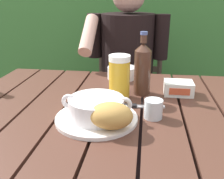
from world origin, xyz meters
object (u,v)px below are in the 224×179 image
object	(u,v)px
water_glass_small	(153,109)
table_knife	(136,106)
chair_near_diner	(128,93)
bread_roll	(111,116)
soup_bowl	(96,107)
diner_bowl	(121,73)
person_eating	(126,66)
beer_glass	(119,77)
serving_plate	(97,118)
butter_tub	(178,88)
beer_bottle	(142,68)

from	to	relation	value
water_glass_small	table_knife	xyz separation A→B (m)	(-0.06, 0.08, -0.03)
chair_near_diner	water_glass_small	bearing A→B (deg)	-81.16
bread_roll	water_glass_small	size ratio (longest dim) A/B	2.09
bread_roll	table_knife	world-z (taller)	bread_roll
soup_bowl	diner_bowl	bearing A→B (deg)	85.18
person_eating	bread_roll	world-z (taller)	person_eating
chair_near_diner	soup_bowl	size ratio (longest dim) A/B	4.02
beer_glass	diner_bowl	xyz separation A→B (m)	(-0.02, 0.25, -0.06)
water_glass_small	serving_plate	bearing A→B (deg)	-167.67
person_eating	butter_tub	world-z (taller)	person_eating
serving_plate	chair_near_diner	bearing A→B (deg)	87.80
butter_tub	diner_bowl	bearing A→B (deg)	144.76
person_eating	beer_glass	distance (m)	0.59
water_glass_small	person_eating	bearing A→B (deg)	101.32
butter_tub	table_knife	size ratio (longest dim) A/B	0.66
beer_glass	butter_tub	xyz separation A→B (m)	(0.23, 0.07, -0.06)
soup_bowl	beer_bottle	size ratio (longest dim) A/B	0.91
beer_glass	butter_tub	bearing A→B (deg)	16.51
person_eating	water_glass_small	distance (m)	0.76
bread_roll	serving_plate	bearing A→B (deg)	130.60
chair_near_diner	person_eating	bearing A→B (deg)	-90.83
soup_bowl	table_knife	size ratio (longest dim) A/B	1.33
butter_tub	person_eating	bearing A→B (deg)	116.22
chair_near_diner	beer_glass	xyz separation A→B (m)	(0.02, -0.78, 0.37)
chair_near_diner	person_eating	xyz separation A→B (m)	(-0.00, -0.19, 0.26)
person_eating	diner_bowl	world-z (taller)	person_eating
chair_near_diner	soup_bowl	bearing A→B (deg)	-92.20
water_glass_small	diner_bowl	distance (m)	0.43
beer_bottle	water_glass_small	bearing A→B (deg)	-78.63
soup_bowl	beer_bottle	bearing A→B (deg)	61.44
soup_bowl	bread_roll	world-z (taller)	bread_roll
bread_roll	beer_bottle	size ratio (longest dim) A/B	0.52
chair_near_diner	bread_roll	world-z (taller)	chair_near_diner
water_glass_small	diner_bowl	size ratio (longest dim) A/B	0.47
serving_plate	water_glass_small	size ratio (longest dim) A/B	4.24
bread_roll	butter_tub	size ratio (longest dim) A/B	1.15
person_eating	beer_bottle	bearing A→B (deg)	-78.70
chair_near_diner	beer_bottle	bearing A→B (deg)	-81.93
bread_roll	diner_bowl	world-z (taller)	bread_roll
chair_near_diner	beer_glass	size ratio (longest dim) A/B	5.40
person_eating	water_glass_small	world-z (taller)	person_eating
water_glass_small	beer_glass	bearing A→B (deg)	129.55
beer_glass	diner_bowl	size ratio (longest dim) A/B	1.27
beer_bottle	butter_tub	distance (m)	0.17
water_glass_small	table_knife	world-z (taller)	water_glass_small
serving_plate	water_glass_small	bearing A→B (deg)	12.33
serving_plate	butter_tub	distance (m)	0.39
chair_near_diner	serving_plate	bearing A→B (deg)	-92.20
table_knife	butter_tub	bearing A→B (deg)	42.41
diner_bowl	beer_bottle	bearing A→B (deg)	-61.44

